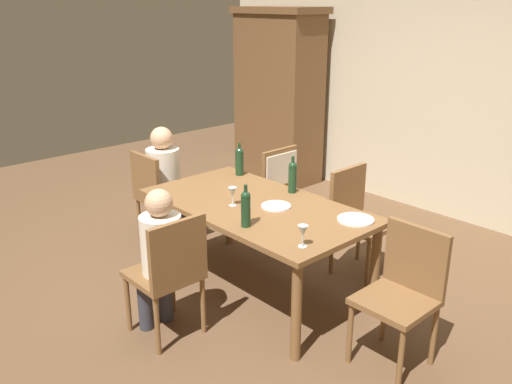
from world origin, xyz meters
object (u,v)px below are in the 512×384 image
at_px(chair_left_end, 157,192).
at_px(person_woman_host, 166,177).
at_px(wine_bottle_tall_green, 239,160).
at_px(chair_right_end, 404,287).
at_px(chair_near, 170,269).
at_px(dinner_plate_guest_left, 276,206).
at_px(wine_bottle_dark_red, 246,208).
at_px(dinner_plate_host, 356,220).
at_px(person_man_bearded, 160,251).
at_px(wine_glass_near_left, 233,193).
at_px(armoire_cabinet, 278,96).
at_px(wine_bottle_short_olive, 292,176).
at_px(wine_glass_centre, 303,232).
at_px(chair_far_left, 285,183).
at_px(dining_table, 256,214).
at_px(chair_far_right, 357,214).

xyz_separation_m(chair_left_end, person_woman_host, (-0.00, 0.11, 0.13)).
bearing_deg(wine_bottle_tall_green, chair_right_end, -8.95).
relative_size(chair_near, person_woman_host, 0.80).
relative_size(chair_right_end, dinner_plate_guest_left, 4.00).
relative_size(wine_bottle_dark_red, dinner_plate_host, 1.16).
relative_size(chair_near, person_man_bearded, 0.85).
height_order(chair_near, dinner_plate_guest_left, chair_near).
bearing_deg(person_man_bearded, wine_glass_near_left, 5.74).
height_order(wine_bottle_tall_green, wine_bottle_dark_red, wine_bottle_dark_red).
height_order(armoire_cabinet, wine_glass_near_left, armoire_cabinet).
bearing_deg(armoire_cabinet, wine_bottle_short_olive, -42.39).
bearing_deg(wine_glass_centre, wine_glass_near_left, 170.45).
xyz_separation_m(chair_near, wine_bottle_short_olive, (-0.09, 1.28, 0.36)).
height_order(chair_far_left, wine_glass_centre, chair_far_left).
bearing_deg(dining_table, person_man_bearded, -91.67).
bearing_deg(armoire_cabinet, dining_table, -48.05).
bearing_deg(wine_glass_centre, dinner_plate_guest_left, 148.92).
xyz_separation_m(dining_table, person_woman_host, (-1.30, 0.03, -0.01)).
bearing_deg(dinner_plate_guest_left, wine_bottle_tall_green, 158.10).
distance_m(chair_near, wine_bottle_short_olive, 1.34).
relative_size(chair_left_end, person_man_bearded, 0.85).
height_order(chair_near, wine_glass_centre, chair_near).
height_order(armoire_cabinet, wine_glass_centre, armoire_cabinet).
distance_m(person_woman_host, wine_bottle_tall_green, 0.78).
xyz_separation_m(wine_bottle_dark_red, wine_bottle_short_olive, (-0.28, 0.75, 0.00)).
distance_m(armoire_cabinet, chair_left_end, 2.51).
relative_size(armoire_cabinet, person_woman_host, 1.89).
xyz_separation_m(chair_near, chair_far_left, (-0.62, 1.75, 0.06)).
distance_m(armoire_cabinet, wine_bottle_short_olive, 2.73).
bearing_deg(wine_bottle_tall_green, dining_table, -31.26).
xyz_separation_m(dining_table, chair_near, (0.09, -0.88, -0.14)).
height_order(wine_glass_near_left, wine_glass_centre, same).
distance_m(chair_left_end, wine_glass_near_left, 1.25).
height_order(person_woman_host, wine_bottle_dark_red, person_woman_host).
height_order(chair_far_left, wine_bottle_short_olive, wine_bottle_short_olive).
bearing_deg(chair_right_end, chair_left_end, 3.84).
relative_size(person_woman_host, wine_glass_near_left, 7.74).
distance_m(chair_left_end, chair_far_right, 1.89).
bearing_deg(wine_bottle_short_olive, wine_glass_centre, -42.45).
bearing_deg(wine_bottle_dark_red, armoire_cabinet, 131.46).
bearing_deg(armoire_cabinet, person_woman_host, -72.03).
relative_size(chair_near, chair_right_end, 1.00).
relative_size(wine_bottle_tall_green, wine_glass_near_left, 2.00).
bearing_deg(chair_near, wine_glass_centre, -49.94).
bearing_deg(chair_right_end, dinner_plate_host, -21.03).
distance_m(dining_table, wine_bottle_dark_red, 0.49).
height_order(chair_far_right, dinner_plate_guest_left, chair_far_right).
bearing_deg(person_woman_host, chair_right_end, 1.35).
distance_m(dining_table, wine_bottle_short_olive, 0.46).
distance_m(wine_glass_near_left, wine_glass_centre, 0.88).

